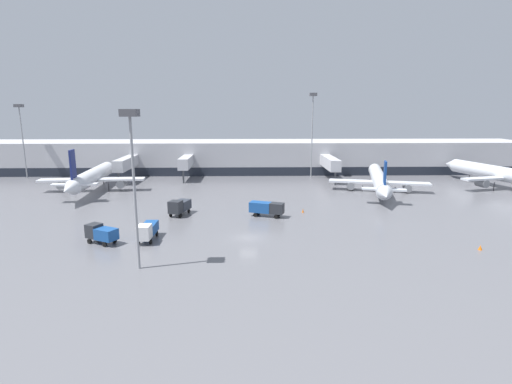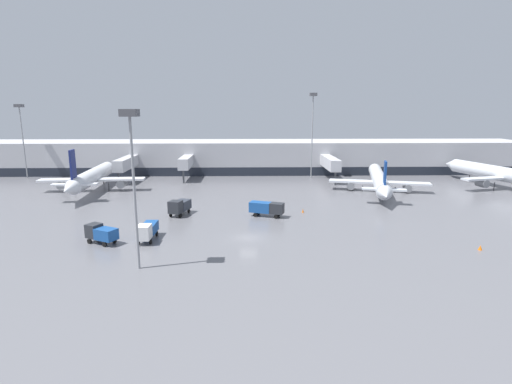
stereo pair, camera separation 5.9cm
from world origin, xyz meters
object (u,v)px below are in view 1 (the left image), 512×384
(service_truck_1, at_px, (147,230))
(service_truck_2, at_px, (179,206))
(apron_light_mast_1, at_px, (21,121))
(parked_jet_2, at_px, (505,175))
(traffic_cone_1, at_px, (303,211))
(traffic_cone_0, at_px, (480,248))
(service_truck_0, at_px, (101,233))
(apron_light_mast_2, at_px, (313,113))
(service_truck_3, at_px, (267,208))
(parked_jet_1, at_px, (92,177))
(apron_light_mast_3, at_px, (132,145))
(parked_jet_0, at_px, (379,180))

(service_truck_1, distance_m, service_truck_2, 13.89)
(service_truck_1, xyz_separation_m, apron_light_mast_1, (-44.66, 52.38, 13.69))
(parked_jet_2, bearing_deg, service_truck_2, 93.40)
(service_truck_2, height_order, traffic_cone_1, service_truck_2)
(apron_light_mast_1, bearing_deg, traffic_cone_0, -32.73)
(service_truck_2, distance_m, traffic_cone_0, 46.42)
(service_truck_0, bearing_deg, service_truck_1, -140.42)
(service_truck_0, bearing_deg, service_truck_2, -90.96)
(service_truck_0, relative_size, traffic_cone_0, 7.55)
(service_truck_1, bearing_deg, apron_light_mast_2, 149.38)
(service_truck_1, distance_m, service_truck_3, 21.28)
(service_truck_1, height_order, traffic_cone_0, service_truck_1)
(service_truck_3, xyz_separation_m, apron_light_mast_1, (-62.06, 40.13, 13.63))
(parked_jet_1, distance_m, service_truck_3, 44.26)
(service_truck_1, bearing_deg, traffic_cone_1, 122.45)
(service_truck_2, bearing_deg, service_truck_3, 101.92)
(traffic_cone_0, bearing_deg, service_truck_0, 175.68)
(parked_jet_1, relative_size, apron_light_mast_2, 1.53)
(traffic_cone_0, bearing_deg, apron_light_mast_3, -173.18)
(service_truck_1, xyz_separation_m, service_truck_2, (2.26, 13.70, 0.09))
(apron_light_mast_3, bearing_deg, parked_jet_1, 116.26)
(parked_jet_1, height_order, apron_light_mast_1, apron_light_mast_1)
(parked_jet_2, height_order, traffic_cone_0, parked_jet_2)
(apron_light_mast_1, xyz_separation_m, apron_light_mast_2, (75.90, -1.45, 1.90))
(apron_light_mast_1, bearing_deg, parked_jet_1, -36.41)
(service_truck_1, xyz_separation_m, service_truck_3, (17.40, 12.25, 0.06))
(parked_jet_1, height_order, apron_light_mast_2, apron_light_mast_2)
(parked_jet_2, distance_m, service_truck_0, 87.30)
(service_truck_0, distance_m, apron_light_mast_1, 67.48)
(parked_jet_1, distance_m, traffic_cone_1, 49.09)
(parked_jet_0, relative_size, service_truck_0, 7.61)
(parked_jet_0, relative_size, traffic_cone_1, 54.09)
(parked_jet_0, bearing_deg, service_truck_2, 129.55)
(traffic_cone_1, distance_m, apron_light_mast_2, 40.48)
(parked_jet_1, bearing_deg, apron_light_mast_1, 49.37)
(parked_jet_0, distance_m, apron_light_mast_2, 26.00)
(service_truck_1, distance_m, traffic_cone_1, 28.26)
(parked_jet_1, bearing_deg, traffic_cone_1, -118.22)
(parked_jet_1, xyz_separation_m, traffic_cone_0, (65.40, -39.77, -2.89))
(parked_jet_2, distance_m, traffic_cone_0, 49.33)
(apron_light_mast_1, xyz_separation_m, apron_light_mast_3, (46.13, -62.60, -0.83))
(parked_jet_2, relative_size, service_truck_2, 7.05)
(traffic_cone_1, bearing_deg, parked_jet_2, 22.23)
(service_truck_2, relative_size, traffic_cone_0, 8.42)
(apron_light_mast_2, bearing_deg, parked_jet_0, -54.64)
(apron_light_mast_1, height_order, apron_light_mast_2, apron_light_mast_2)
(traffic_cone_0, bearing_deg, service_truck_3, 147.62)
(apron_light_mast_2, bearing_deg, service_truck_0, -125.54)
(service_truck_1, bearing_deg, parked_jet_1, -148.28)
(apron_light_mast_2, xyz_separation_m, apron_light_mast_3, (-29.77, -61.15, -2.73))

